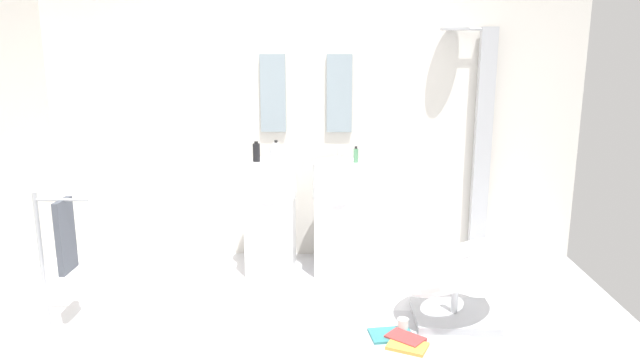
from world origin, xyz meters
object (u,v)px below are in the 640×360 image
at_px(magazine_ochre, 407,346).
at_px(magazine_red, 405,339).
at_px(lounge_chair, 456,273).
at_px(towel_rack, 62,239).
at_px(pedestal_sink_right, 339,215).
at_px(soap_bottle_green, 356,155).
at_px(shower_column, 481,142).
at_px(magazine_teal, 391,335).
at_px(pedestal_sink_left, 271,214).
at_px(soap_bottle_white, 276,153).
at_px(coffee_mug, 403,324).
at_px(soap_bottle_black, 256,152).

bearing_deg(magazine_ochre, magazine_red, 115.11).
bearing_deg(lounge_chair, towel_rack, -176.70).
distance_m(pedestal_sink_right, soap_bottle_green, 0.54).
xyz_separation_m(shower_column, magazine_red, (-0.80, -1.57, -1.06)).
bearing_deg(soap_bottle_green, lounge_chair, -53.39).
bearing_deg(soap_bottle_green, magazine_teal, -79.84).
xyz_separation_m(magazine_ochre, soap_bottle_green, (-0.30, 1.33, 0.99)).
relative_size(pedestal_sink_left, soap_bottle_white, 5.37).
height_order(coffee_mug, soap_bottle_black, soap_bottle_black).
distance_m(soap_bottle_white, soap_bottle_green, 0.66).
height_order(coffee_mug, soap_bottle_green, soap_bottle_green).
height_order(shower_column, magazine_red, shower_column).
xyz_separation_m(pedestal_sink_right, shower_column, (1.24, 0.31, 0.58)).
distance_m(shower_column, soap_bottle_green, 1.15).
height_order(magazine_teal, soap_bottle_green, soap_bottle_green).
bearing_deg(magazine_red, soap_bottle_green, 141.36).
bearing_deg(soap_bottle_white, soap_bottle_black, 150.05).
height_order(shower_column, lounge_chair, shower_column).
bearing_deg(magazine_teal, pedestal_sink_right, 96.22).
bearing_deg(magazine_teal, towel_rack, 166.98).
distance_m(lounge_chair, coffee_mug, 0.52).
bearing_deg(pedestal_sink_left, magazine_teal, -52.11).
bearing_deg(coffee_mug, soap_bottle_black, 135.17).
height_order(towel_rack, coffee_mug, towel_rack).
xyz_separation_m(lounge_chair, towel_rack, (-2.68, -0.15, 0.28)).
height_order(towel_rack, soap_bottle_black, soap_bottle_black).
xyz_separation_m(magazine_teal, soap_bottle_white, (-0.86, 1.10, 1.03)).
bearing_deg(soap_bottle_white, towel_rack, -143.91).
bearing_deg(shower_column, pedestal_sink_left, -170.23).
relative_size(pedestal_sink_left, magazine_ochre, 4.32).
height_order(lounge_chair, towel_rack, towel_rack).
relative_size(coffee_mug, soap_bottle_green, 0.61).
distance_m(magazine_teal, magazine_ochre, 0.18).
bearing_deg(magazine_ochre, soap_bottle_black, 153.02).
relative_size(magazine_red, soap_bottle_white, 1.20).
bearing_deg(magazine_ochre, pedestal_sink_left, 150.31).
xyz_separation_m(magazine_ochre, soap_bottle_black, (-1.13, 1.35, 1.01)).
relative_size(pedestal_sink_right, soap_bottle_white, 5.37).
height_order(pedestal_sink_right, soap_bottle_black, soap_bottle_black).
height_order(pedestal_sink_left, magazine_teal, pedestal_sink_left).
distance_m(lounge_chair, magazine_teal, 0.63).
distance_m(pedestal_sink_left, soap_bottle_green, 0.88).
bearing_deg(pedestal_sink_left, soap_bottle_black, 176.98).
relative_size(lounge_chair, magazine_ochre, 4.33).
xyz_separation_m(magazine_red, soap_bottle_black, (-1.12, 1.26, 1.01)).
relative_size(soap_bottle_green, soap_bottle_black, 0.80).
bearing_deg(soap_bottle_green, shower_column, 16.75).
height_order(magazine_teal, soap_bottle_white, soap_bottle_white).
distance_m(magazine_teal, coffee_mug, 0.12).
relative_size(pedestal_sink_right, magazine_ochre, 4.32).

